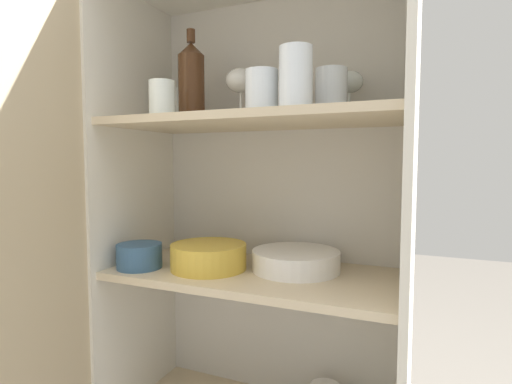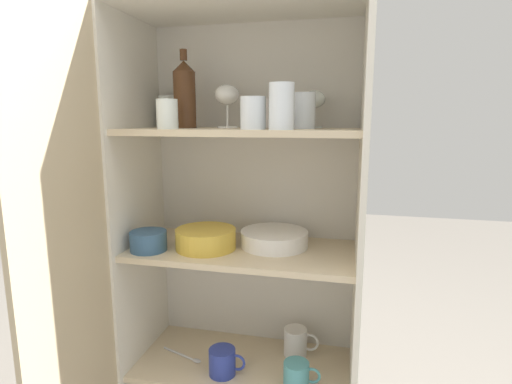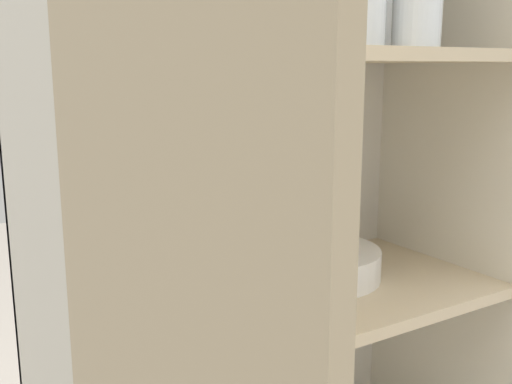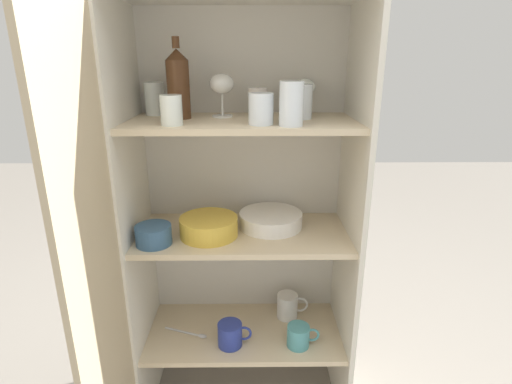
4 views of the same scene
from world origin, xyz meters
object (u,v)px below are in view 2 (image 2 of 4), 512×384
Objects in this scene: wine_bottle at (185,94)px; mixing_bowl_large at (206,238)px; serving_bowl_small at (148,240)px; coffee_mug_primary at (223,362)px; plate_stack_white at (274,238)px.

mixing_bowl_large is at bearing -36.37° from wine_bottle.
coffee_mug_primary is at bearing 2.95° from serving_bowl_small.
wine_bottle is 0.58m from plate_stack_white.
wine_bottle reaches higher than mixing_bowl_large.
plate_stack_white is 0.42m from serving_bowl_small.
wine_bottle is at bearing 143.71° from coffee_mug_primary.
mixing_bowl_large is at bearing 143.82° from coffee_mug_primary.
wine_bottle is at bearing 143.63° from mixing_bowl_large.
coffee_mug_primary is (0.07, -0.05, -0.42)m from mixing_bowl_large.
wine_bottle is 0.92m from coffee_mug_primary.
plate_stack_white is at bearing 40.49° from coffee_mug_primary.
mixing_bowl_large reaches higher than serving_bowl_small.
wine_bottle is 0.49m from mixing_bowl_large.
plate_stack_white reaches higher than coffee_mug_primary.
mixing_bowl_large is at bearing -160.74° from plate_stack_white.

